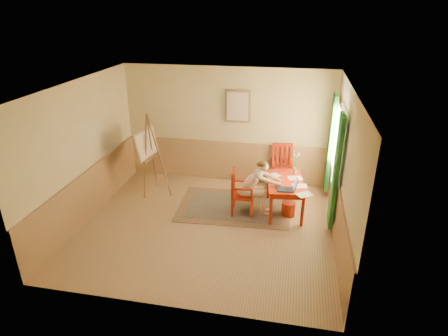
% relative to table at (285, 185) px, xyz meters
% --- Properties ---
extents(room, '(5.04, 4.54, 2.84)m').
position_rel_table_xyz_m(room, '(-1.49, -0.87, 0.77)').
color(room, tan).
rests_on(room, ground).
extents(wainscot, '(5.00, 4.50, 1.00)m').
position_rel_table_xyz_m(wainscot, '(-1.49, -0.07, -0.13)').
color(wainscot, tan).
rests_on(wainscot, room).
extents(window, '(0.12, 2.01, 2.20)m').
position_rel_table_xyz_m(window, '(0.93, 0.23, 0.71)').
color(window, white).
rests_on(window, room).
extents(wall_portrait, '(0.60, 0.05, 0.76)m').
position_rel_table_xyz_m(wall_portrait, '(-1.24, 1.33, 1.27)').
color(wall_portrait, olive).
rests_on(wall_portrait, room).
extents(rug, '(2.48, 1.72, 0.02)m').
position_rel_table_xyz_m(rug, '(-1.07, -0.02, -0.62)').
color(rug, '#8C7251').
rests_on(rug, room).
extents(table, '(0.87, 1.28, 0.72)m').
position_rel_table_xyz_m(table, '(0.00, 0.00, 0.00)').
color(table, '#B92409').
rests_on(table, room).
extents(chair_left, '(0.48, 0.47, 0.98)m').
position_rel_table_xyz_m(chair_left, '(-0.91, -0.23, -0.14)').
color(chair_left, '#B92409').
rests_on(chair_left, room).
extents(chair_back, '(0.53, 0.54, 1.08)m').
position_rel_table_xyz_m(chair_back, '(-0.12, 1.13, -0.09)').
color(chair_back, '#B92409').
rests_on(chair_back, room).
extents(figure, '(0.92, 0.42, 1.22)m').
position_rel_table_xyz_m(figure, '(-0.61, -0.22, 0.04)').
color(figure, '#DBAF92').
rests_on(figure, room).
extents(laptop, '(0.41, 0.27, 0.24)m').
position_rel_table_xyz_m(laptop, '(0.08, -0.39, 0.14)').
color(laptop, '#1E2338').
rests_on(laptop, table).
extents(papers, '(1.02, 1.10, 0.00)m').
position_rel_table_xyz_m(papers, '(0.15, -0.08, 0.09)').
color(papers, white).
rests_on(papers, table).
extents(vase, '(0.17, 0.25, 0.50)m').
position_rel_table_xyz_m(vase, '(0.17, 0.43, 0.32)').
color(vase, '#3F724C').
rests_on(vase, table).
extents(wastebasket, '(0.35, 0.35, 0.30)m').
position_rel_table_xyz_m(wastebasket, '(0.10, -0.15, -0.48)').
color(wastebasket, '#A42A0F').
rests_on(wastebasket, room).
extents(easel, '(0.69, 0.86, 1.93)m').
position_rel_table_xyz_m(easel, '(-3.10, 0.29, 0.51)').
color(easel, brown).
rests_on(easel, room).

